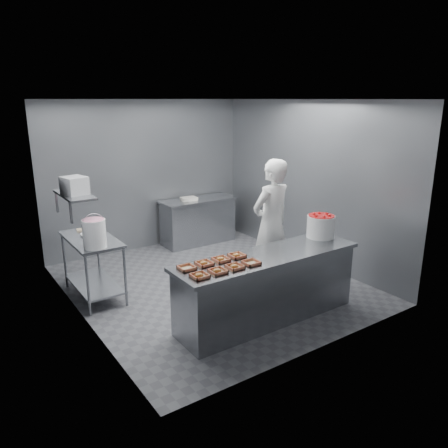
# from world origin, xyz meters

# --- Properties ---
(floor) EXTENTS (4.50, 4.50, 0.00)m
(floor) POSITION_xyz_m (0.00, 0.00, 0.00)
(floor) COLOR #4C4C51
(floor) RESTS_ON ground
(ceiling) EXTENTS (4.50, 4.50, 0.00)m
(ceiling) POSITION_xyz_m (0.00, 0.00, 2.80)
(ceiling) COLOR white
(ceiling) RESTS_ON wall_back
(wall_back) EXTENTS (4.00, 0.04, 2.80)m
(wall_back) POSITION_xyz_m (0.00, 2.25, 1.40)
(wall_back) COLOR slate
(wall_back) RESTS_ON ground
(wall_left) EXTENTS (0.04, 4.50, 2.80)m
(wall_left) POSITION_xyz_m (-2.00, 0.00, 1.40)
(wall_left) COLOR slate
(wall_left) RESTS_ON ground
(wall_right) EXTENTS (0.04, 4.50, 2.80)m
(wall_right) POSITION_xyz_m (2.00, 0.00, 1.40)
(wall_right) COLOR slate
(wall_right) RESTS_ON ground
(service_counter) EXTENTS (2.60, 0.70, 0.90)m
(service_counter) POSITION_xyz_m (0.00, -1.35, 0.45)
(service_counter) COLOR slate
(service_counter) RESTS_ON ground
(prep_table) EXTENTS (0.60, 1.20, 0.90)m
(prep_table) POSITION_xyz_m (-1.65, 0.60, 0.59)
(prep_table) COLOR slate
(prep_table) RESTS_ON ground
(back_counter) EXTENTS (1.50, 0.60, 0.90)m
(back_counter) POSITION_xyz_m (0.90, 1.90, 0.45)
(back_counter) COLOR slate
(back_counter) RESTS_ON ground
(wall_shelf) EXTENTS (0.35, 0.90, 0.03)m
(wall_shelf) POSITION_xyz_m (-1.82, 0.60, 1.55)
(wall_shelf) COLOR slate
(wall_shelf) RESTS_ON wall_left
(tray_0) EXTENTS (0.19, 0.18, 0.06)m
(tray_0) POSITION_xyz_m (-1.11, -1.50, 0.92)
(tray_0) COLOR tan
(tray_0) RESTS_ON service_counter
(tray_1) EXTENTS (0.19, 0.18, 0.06)m
(tray_1) POSITION_xyz_m (-0.87, -1.50, 0.92)
(tray_1) COLOR tan
(tray_1) RESTS_ON service_counter
(tray_2) EXTENTS (0.19, 0.18, 0.06)m
(tray_2) POSITION_xyz_m (-0.63, -1.50, 0.92)
(tray_2) COLOR tan
(tray_2) RESTS_ON service_counter
(tray_3) EXTENTS (0.19, 0.18, 0.04)m
(tray_3) POSITION_xyz_m (-0.39, -1.50, 0.92)
(tray_3) COLOR tan
(tray_3) RESTS_ON service_counter
(tray_4) EXTENTS (0.19, 0.18, 0.04)m
(tray_4) POSITION_xyz_m (-1.11, -1.20, 0.92)
(tray_4) COLOR tan
(tray_4) RESTS_ON service_counter
(tray_5) EXTENTS (0.19, 0.18, 0.06)m
(tray_5) POSITION_xyz_m (-0.87, -1.20, 0.92)
(tray_5) COLOR tan
(tray_5) RESTS_ON service_counter
(tray_6) EXTENTS (0.19, 0.18, 0.06)m
(tray_6) POSITION_xyz_m (-0.63, -1.20, 0.92)
(tray_6) COLOR tan
(tray_6) RESTS_ON service_counter
(tray_7) EXTENTS (0.19, 0.18, 0.06)m
(tray_7) POSITION_xyz_m (-0.39, -1.20, 0.92)
(tray_7) COLOR tan
(tray_7) RESTS_ON service_counter
(worker) EXTENTS (0.77, 0.55, 1.96)m
(worker) POSITION_xyz_m (0.78, -0.47, 0.98)
(worker) COLOR white
(worker) RESTS_ON ground
(strawberry_tub) EXTENTS (0.39, 0.39, 0.32)m
(strawberry_tub) POSITION_xyz_m (1.08, -1.21, 1.07)
(strawberry_tub) COLOR white
(strawberry_tub) RESTS_ON service_counter
(glaze_bucket) EXTENTS (0.32, 0.30, 0.47)m
(glaze_bucket) POSITION_xyz_m (-1.73, 0.16, 1.10)
(glaze_bucket) COLOR white
(glaze_bucket) RESTS_ON prep_table
(bucket_lid) EXTENTS (0.34, 0.34, 0.03)m
(bucket_lid) POSITION_xyz_m (-1.58, 0.74, 0.91)
(bucket_lid) COLOR white
(bucket_lid) RESTS_ON prep_table
(rag) EXTENTS (0.18, 0.16, 0.02)m
(rag) POSITION_xyz_m (-1.64, 1.04, 0.91)
(rag) COLOR #CCB28C
(rag) RESTS_ON prep_table
(appliance) EXTENTS (0.34, 0.37, 0.24)m
(appliance) POSITION_xyz_m (-1.82, 0.56, 1.68)
(appliance) COLOR gray
(appliance) RESTS_ON wall_shelf
(paper_stack) EXTENTS (0.34, 0.28, 0.06)m
(paper_stack) POSITION_xyz_m (0.70, 1.90, 0.93)
(paper_stack) COLOR silver
(paper_stack) RESTS_ON back_counter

